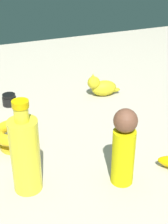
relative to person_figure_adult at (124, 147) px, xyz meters
The scene contains 6 objects.
ground 0.24m from the person_figure_adult, behind, with size 2.00×2.00×0.00m, color #BCB29E.
person_figure_adult is the anchor object (origin of this frame).
bowl 0.32m from the person_figure_adult, 139.92° to the right, with size 0.12×0.12×0.06m.
nail_polish_jar 0.53m from the person_figure_adult, 161.56° to the right, with size 0.05×0.05×0.04m.
cat_figurine 0.48m from the person_figure_adult, 160.70° to the left, with size 0.07×0.12×0.08m.
bottle_tall 0.22m from the person_figure_adult, 106.31° to the right, with size 0.07×0.07×0.23m.
Camera 1 is at (0.76, -0.31, 0.52)m, focal length 53.03 mm.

